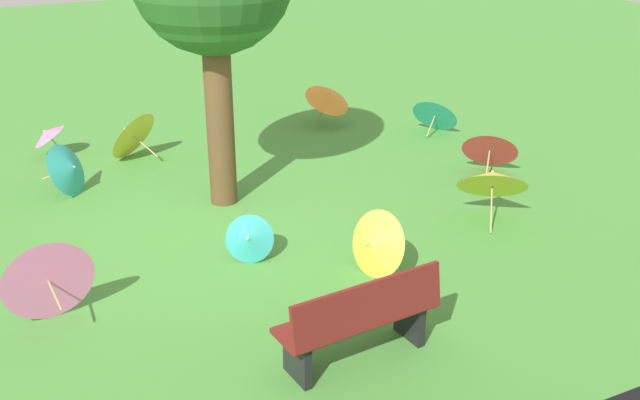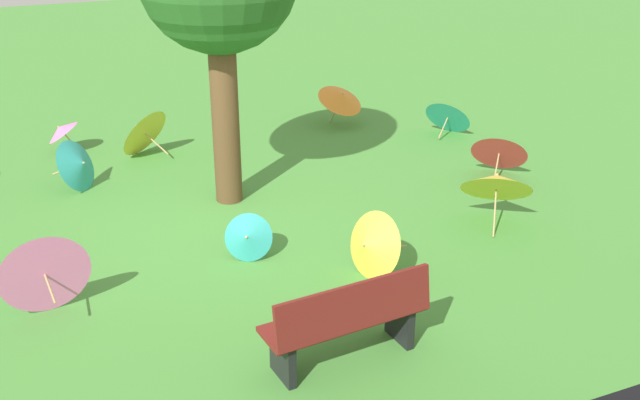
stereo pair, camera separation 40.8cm
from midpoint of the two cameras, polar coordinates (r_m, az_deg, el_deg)
name	(u,v)px [view 2 (the right image)]	position (r m, az deg, el deg)	size (l,w,h in m)	color
ground	(221,218)	(10.16, -6.40, -1.36)	(40.00, 40.00, 0.00)	#478C38
park_bench	(348,320)	(7.02, 3.81, -9.14)	(1.63, 0.59, 0.90)	maroon
parasol_red_0	(500,149)	(11.75, 14.52, 3.77)	(1.09, 1.08, 0.81)	tan
parasol_yellow_0	(369,245)	(8.51, 5.17, -3.46)	(0.89, 0.87, 0.81)	tan
parasol_yellow_2	(497,182)	(10.05, 14.45, 1.31)	(1.25, 1.23, 0.95)	tan
parasol_teal_2	(248,237)	(8.93, -4.25, -2.86)	(0.70, 0.65, 0.58)	tan
parasol_teal_3	(80,164)	(11.35, -16.88, 2.61)	(0.84, 0.89, 0.78)	tan
parasol_pink_1	(43,270)	(8.24, -19.02, -5.11)	(0.97, 0.76, 0.96)	tan
parasol_orange_0	(341,97)	(13.70, 2.49, 7.82)	(1.05, 1.04, 0.81)	tan
parasol_teal_4	(449,115)	(13.50, 10.67, 6.41)	(0.98, 1.03, 0.73)	tan
parasol_pink_2	(61,130)	(13.03, -18.30, 5.09)	(0.69, 0.71, 0.60)	tan
parasol_yellow_4	(141,130)	(12.52, -12.60, 5.25)	(1.11, 1.05, 0.88)	tan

